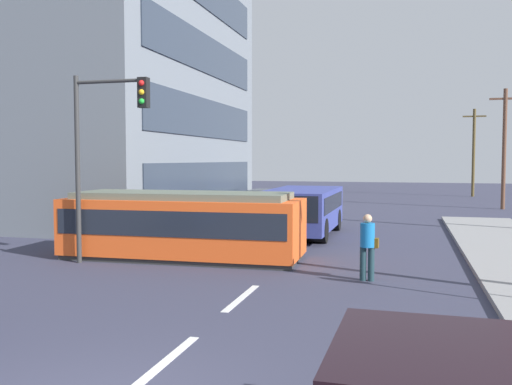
# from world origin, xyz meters

# --- Properties ---
(ground_plane) EXTENTS (120.00, 120.00, 0.00)m
(ground_plane) POSITION_xyz_m (0.00, 10.00, 0.00)
(ground_plane) COLOR #35374B
(lane_stripe_1) EXTENTS (0.16, 2.40, 0.01)m
(lane_stripe_1) POSITION_xyz_m (0.00, 2.00, 0.01)
(lane_stripe_1) COLOR silver
(lane_stripe_1) RESTS_ON ground
(lane_stripe_2) EXTENTS (0.16, 2.40, 0.01)m
(lane_stripe_2) POSITION_xyz_m (0.00, 6.00, 0.01)
(lane_stripe_2) COLOR silver
(lane_stripe_2) RESTS_ON ground
(lane_stripe_3) EXTENTS (0.16, 2.40, 0.01)m
(lane_stripe_3) POSITION_xyz_m (0.00, 16.23, 0.01)
(lane_stripe_3) COLOR silver
(lane_stripe_3) RESTS_ON ground
(lane_stripe_4) EXTENTS (0.16, 2.40, 0.01)m
(lane_stripe_4) POSITION_xyz_m (0.00, 22.23, 0.01)
(lane_stripe_4) COLOR silver
(lane_stripe_4) RESTS_ON ground
(corner_building) EXTENTS (16.98, 17.03, 22.40)m
(corner_building) POSITION_xyz_m (-14.84, 21.28, 11.20)
(corner_building) COLOR slate
(corner_building) RESTS_ON ground
(streetcar_tram) EXTENTS (7.31, 2.70, 2.03)m
(streetcar_tram) POSITION_xyz_m (-3.14, 10.23, 1.05)
(streetcar_tram) COLOR #EE551F
(streetcar_tram) RESTS_ON ground
(city_bus) EXTENTS (2.59, 5.91, 1.85)m
(city_bus) POSITION_xyz_m (-0.55, 16.28, 1.06)
(city_bus) COLOR #343E89
(city_bus) RESTS_ON ground
(pedestrian_crossing) EXTENTS (0.46, 0.36, 1.67)m
(pedestrian_crossing) POSITION_xyz_m (2.54, 8.48, 0.94)
(pedestrian_crossing) COLOR #1D363D
(pedestrian_crossing) RESTS_ON ground
(parked_sedan_mid) EXTENTS (2.08, 4.02, 1.19)m
(parked_sedan_mid) POSITION_xyz_m (-4.85, 14.20, 0.62)
(parked_sedan_mid) COLOR silver
(parked_sedan_mid) RESTS_ON ground
(parked_sedan_far) EXTENTS (2.11, 4.23, 1.19)m
(parked_sedan_far) POSITION_xyz_m (-4.83, 20.38, 0.62)
(parked_sedan_far) COLOR navy
(parked_sedan_far) RESTS_ON ground
(parked_sedan_furthest) EXTENTS (2.14, 4.63, 1.19)m
(parked_sedan_furthest) POSITION_xyz_m (-4.83, 27.36, 0.63)
(parked_sedan_furthest) COLOR beige
(parked_sedan_furthest) RESTS_ON ground
(traffic_light_mast) EXTENTS (2.34, 0.33, 5.44)m
(traffic_light_mast) POSITION_xyz_m (-4.93, 8.74, 3.75)
(traffic_light_mast) COLOR #333333
(traffic_light_mast) RESTS_ON ground
(utility_pole_far) EXTENTS (1.80, 0.24, 7.28)m
(utility_pole_far) POSITION_xyz_m (9.14, 30.96, 3.82)
(utility_pole_far) COLOR brown
(utility_pole_far) RESTS_ON ground
(utility_pole_distant) EXTENTS (1.80, 0.24, 7.11)m
(utility_pole_distant) POSITION_xyz_m (8.70, 42.78, 3.73)
(utility_pole_distant) COLOR brown
(utility_pole_distant) RESTS_ON ground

